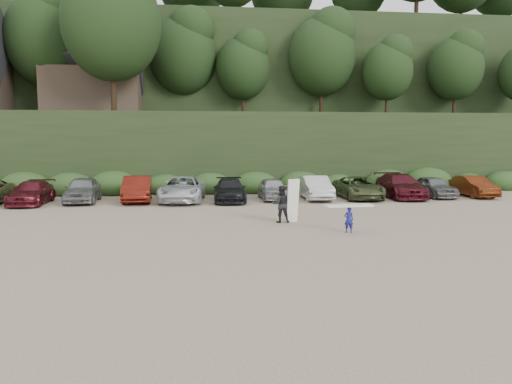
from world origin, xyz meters
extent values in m
plane|color=tan|center=(0.00, 0.00, 0.00)|extent=(120.00, 120.00, 0.00)
cube|color=black|center=(0.00, 22.00, 3.00)|extent=(80.00, 14.00, 6.00)
cube|color=black|center=(0.00, 40.00, 8.00)|extent=(90.00, 30.00, 16.00)
ellipsoid|color=black|center=(0.00, 22.00, 11.00)|extent=(66.00, 12.00, 10.00)
cube|color=#2B491E|center=(-0.55, 14.50, 0.60)|extent=(46.20, 2.00, 1.20)
cube|color=brown|center=(-12.00, 24.00, 8.00)|extent=(8.00, 6.00, 4.00)
imported|color=#59141F|center=(-13.24, 9.72, 0.70)|extent=(2.06, 4.88, 1.40)
imported|color=gray|center=(-10.35, 10.34, 0.81)|extent=(2.18, 4.85, 1.62)
imported|color=maroon|center=(-6.98, 10.31, 0.81)|extent=(2.00, 5.01, 1.62)
imported|color=silver|center=(-4.13, 10.02, 0.80)|extent=(3.07, 5.92, 1.60)
imported|color=black|center=(-1.12, 9.73, 0.72)|extent=(2.20, 5.02, 1.44)
imported|color=#9E9EA2|center=(1.77, 10.32, 0.72)|extent=(1.71, 4.22, 1.44)
imported|color=silver|center=(4.57, 10.08, 0.78)|extent=(1.80, 4.77, 1.56)
imported|color=#485430|center=(7.52, 10.15, 0.73)|extent=(2.43, 5.26, 1.46)
imported|color=#4D111B|center=(10.50, 10.30, 0.81)|extent=(2.49, 5.67, 1.62)
imported|color=slate|center=(12.93, 10.37, 0.73)|extent=(1.92, 4.34, 1.45)
imported|color=#58220D|center=(15.79, 10.30, 0.72)|extent=(1.58, 4.38, 1.44)
imported|color=navy|center=(3.21, -1.58, 0.55)|extent=(0.42, 0.29, 1.10)
cube|color=white|center=(3.21, -1.58, 1.17)|extent=(2.04, 0.69, 0.08)
imported|color=black|center=(0.78, 1.29, 0.89)|extent=(0.89, 0.71, 1.77)
cube|color=white|center=(1.34, 1.26, 1.04)|extent=(0.65, 0.46, 2.09)
camera|label=1|loc=(-3.19, -21.95, 3.97)|focal=35.00mm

